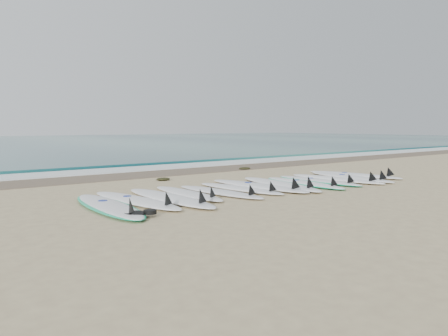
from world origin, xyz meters
TOP-DOWN VIEW (x-y plane):
  - ground at (0.00, 0.00)m, footprint 120.00×120.00m
  - wet_sand_band at (0.00, 4.10)m, footprint 120.00×1.80m
  - foam_band at (0.00, 5.50)m, footprint 120.00×1.40m
  - wave_crest at (0.00, 7.00)m, footprint 120.00×1.00m
  - surfboard_0 at (-3.63, -0.23)m, footprint 0.89×2.84m
  - surfboard_1 at (-3.02, -0.05)m, footprint 0.80×2.71m
  - surfboard_2 at (-2.42, -0.21)m, footprint 0.61×2.84m
  - surfboard_3 at (-1.83, 0.09)m, footprint 0.59×2.41m
  - surfboard_4 at (-1.21, -0.16)m, footprint 0.73×2.46m
  - surfboard_5 at (-0.56, -0.05)m, footprint 0.76×2.45m
  - surfboard_6 at (-0.01, -0.01)m, footprint 0.81×2.89m
  - surfboard_7 at (0.57, -0.10)m, footprint 1.07×2.94m
  - surfboard_8 at (1.21, -0.24)m, footprint 0.84×2.59m
  - surfboard_9 at (1.83, -0.17)m, footprint 0.62×2.52m
  - surfboard_10 at (2.42, -0.27)m, footprint 0.77×2.72m
  - surfboard_11 at (3.03, -0.25)m, footprint 0.88×2.80m
  - surfboard_12 at (3.59, 0.03)m, footprint 0.96×2.78m
  - seaweed_near at (-0.98, 2.54)m, footprint 0.37×0.29m
  - seaweed_far at (2.48, 3.38)m, footprint 0.40×0.31m
  - leash_coil at (-3.57, -1.17)m, footprint 0.46×0.36m

SIDE VIEW (x-z plane):
  - ground at x=0.00m, z-range 0.00..0.00m
  - wet_sand_band at x=0.00m, z-range 0.00..0.01m
  - foam_band at x=0.00m, z-range 0.00..0.04m
  - seaweed_near at x=-0.98m, z-range 0.00..0.07m
  - seaweed_far at x=2.48m, z-range 0.00..0.08m
  - surfboard_9 at x=1.83m, z-range -0.11..0.21m
  - surfboard_8 at x=1.21m, z-range -0.11..0.21m
  - leash_coil at x=-3.57m, z-range -0.01..0.10m
  - wave_crest at x=0.00m, z-range 0.00..0.10m
  - surfboard_0 at x=-3.63m, z-range -0.12..0.23m
  - surfboard_3 at x=-1.83m, z-range -0.10..0.21m
  - surfboard_5 at x=-0.56m, z-range -0.10..0.21m
  - surfboard_4 at x=-1.21m, z-range -0.10..0.21m
  - surfboard_1 at x=-3.02m, z-range -0.11..0.23m
  - surfboard_10 at x=2.42m, z-range -0.11..0.23m
  - surfboard_12 at x=3.59m, z-range -0.11..0.23m
  - surfboard_11 at x=3.03m, z-range -0.12..0.24m
  - surfboard_2 at x=-2.42m, z-range -0.12..0.24m
  - surfboard_6 at x=-0.01m, z-range -0.12..0.25m
  - surfboard_7 at x=0.57m, z-range -0.12..0.25m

